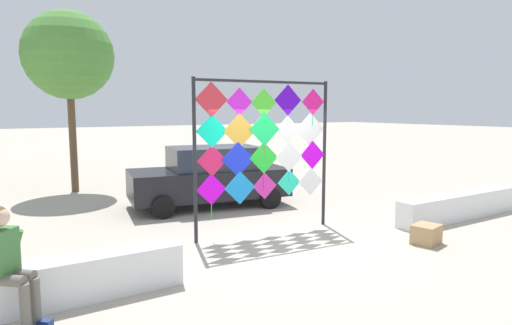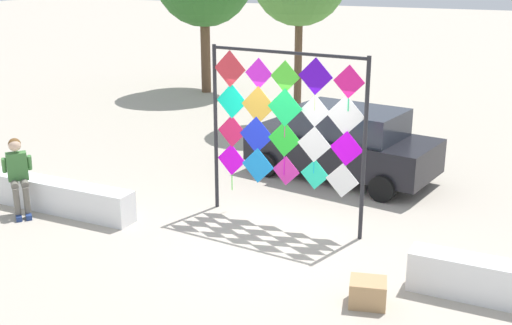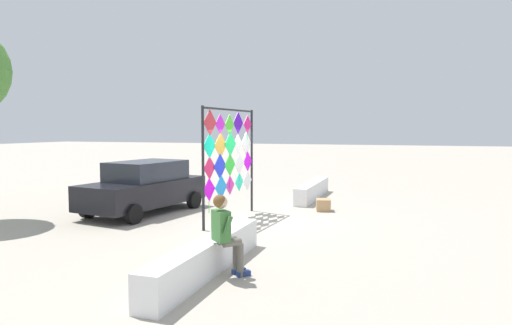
% 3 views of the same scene
% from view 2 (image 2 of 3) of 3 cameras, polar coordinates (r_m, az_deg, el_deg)
% --- Properties ---
extents(ground, '(120.00, 120.00, 0.00)m').
position_cam_2_polar(ground, '(10.86, 1.24, -6.83)').
color(ground, '#ADA393').
extents(plaza_ledge_left, '(4.03, 0.45, 0.58)m').
position_cam_2_polar(plaza_ledge_left, '(12.74, -18.62, -2.63)').
color(plaza_ledge_left, white).
rests_on(plaza_ledge_left, ground).
extents(kite_display_rack, '(2.97, 0.32, 3.09)m').
position_cam_2_polar(kite_display_rack, '(10.99, 2.58, 3.66)').
color(kite_display_rack, '#232328').
rests_on(kite_display_rack, ground).
extents(seated_vendor, '(0.69, 0.67, 1.43)m').
position_cam_2_polar(seated_vendor, '(12.40, -20.56, -0.73)').
color(seated_vendor, '#666056').
rests_on(seated_vendor, ground).
extents(parked_car, '(4.21, 2.41, 1.55)m').
position_cam_2_polar(parked_car, '(13.77, 7.83, 1.77)').
color(parked_car, black).
rests_on(parked_car, ground).
extents(cardboard_box_large, '(0.58, 0.53, 0.36)m').
position_cam_2_polar(cardboard_box_large, '(8.96, 9.98, -11.40)').
color(cardboard_box_large, tan).
rests_on(cardboard_box_large, ground).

